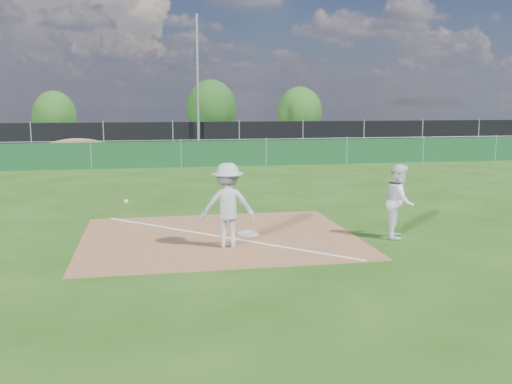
# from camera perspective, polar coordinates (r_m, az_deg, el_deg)

# --- Properties ---
(ground) EXTENTS (90.00, 90.00, 0.00)m
(ground) POSITION_cam_1_polar(r_m,az_deg,el_deg) (21.57, -6.68, 0.99)
(ground) COLOR #214B10
(ground) RESTS_ON ground
(infield_dirt) EXTENTS (6.00, 5.00, 0.02)m
(infield_dirt) POSITION_cam_1_polar(r_m,az_deg,el_deg) (12.75, -3.69, -4.51)
(infield_dirt) COLOR brown
(infield_dirt) RESTS_ON ground
(foul_line) EXTENTS (5.01, 5.01, 0.01)m
(foul_line) POSITION_cam_1_polar(r_m,az_deg,el_deg) (12.75, -3.69, -4.44)
(foul_line) COLOR white
(foul_line) RESTS_ON infield_dirt
(green_fence) EXTENTS (44.00, 0.05, 1.20)m
(green_fence) POSITION_cam_1_polar(r_m,az_deg,el_deg) (26.45, -7.50, 3.76)
(green_fence) COLOR #103B1C
(green_fence) RESTS_ON ground
(dirt_mound) EXTENTS (3.38, 2.60, 1.17)m
(dirt_mound) POSITION_cam_1_polar(r_m,az_deg,el_deg) (30.10, -17.47, 4.02)
(dirt_mound) COLOR olive
(dirt_mound) RESTS_ON ground
(black_fence) EXTENTS (46.00, 0.04, 1.80)m
(black_fence) POSITION_cam_1_polar(r_m,az_deg,el_deg) (34.40, -8.30, 5.44)
(black_fence) COLOR black
(black_fence) RESTS_ON ground
(parking_lot) EXTENTS (46.00, 9.00, 0.01)m
(parking_lot) POSITION_cam_1_polar(r_m,az_deg,el_deg) (39.45, -8.61, 4.58)
(parking_lot) COLOR black
(parking_lot) RESTS_ON ground
(light_pole) EXTENTS (0.16, 0.16, 8.00)m
(light_pole) POSITION_cam_1_polar(r_m,az_deg,el_deg) (34.15, -5.84, 10.67)
(light_pole) COLOR slate
(light_pole) RESTS_ON ground
(first_base) EXTENTS (0.45, 0.45, 0.07)m
(first_base) POSITION_cam_1_polar(r_m,az_deg,el_deg) (12.83, -0.81, -4.19)
(first_base) COLOR silver
(first_base) RESTS_ON infield_dirt
(play_at_first) EXTENTS (2.66, 0.72, 1.74)m
(play_at_first) POSITION_cam_1_polar(r_m,az_deg,el_deg) (11.70, -2.84, -1.32)
(play_at_first) COLOR #BCBCBE
(play_at_first) RESTS_ON infield_dirt
(runner) EXTENTS (0.90, 0.99, 1.64)m
(runner) POSITION_cam_1_polar(r_m,az_deg,el_deg) (12.96, 14.16, -0.88)
(runner) COLOR white
(runner) RESTS_ON ground
(car_left) EXTENTS (5.06, 2.96, 1.62)m
(car_left) POSITION_cam_1_polar(r_m,az_deg,el_deg) (39.34, -14.61, 5.56)
(car_left) COLOR #999BA1
(car_left) RESTS_ON parking_lot
(car_mid) EXTENTS (4.92, 2.36, 1.56)m
(car_mid) POSITION_cam_1_polar(r_m,az_deg,el_deg) (37.91, -10.05, 5.55)
(car_mid) COLOR black
(car_mid) RESTS_ON parking_lot
(car_right) EXTENTS (4.51, 2.04, 1.28)m
(car_right) POSITION_cam_1_polar(r_m,az_deg,el_deg) (38.64, -3.31, 5.53)
(car_right) COLOR black
(car_right) RESTS_ON parking_lot
(tree_left) EXTENTS (3.22, 3.22, 3.81)m
(tree_left) POSITION_cam_1_polar(r_m,az_deg,el_deg) (45.67, -19.51, 7.22)
(tree_left) COLOR #382316
(tree_left) RESTS_ON ground
(tree_mid) EXTENTS (4.02, 4.02, 4.77)m
(tree_mid) POSITION_cam_1_polar(r_m,az_deg,el_deg) (46.38, -4.50, 8.33)
(tree_mid) COLOR #382316
(tree_mid) RESTS_ON ground
(tree_right) EXTENTS (3.54, 3.54, 4.20)m
(tree_right) POSITION_cam_1_polar(r_m,az_deg,el_deg) (46.08, 4.39, 7.96)
(tree_right) COLOR #382316
(tree_right) RESTS_ON ground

